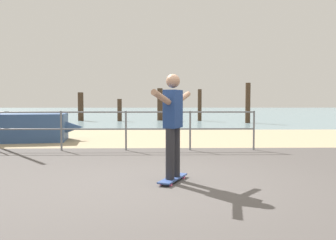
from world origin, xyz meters
TOP-DOWN VIEW (x-y plane):
  - ground_plane at (0.00, -1.00)m, footprint 24.00×10.00m
  - beach_strip at (0.00, 7.00)m, footprint 24.00×6.00m
  - sea_surface at (0.00, 35.00)m, footprint 72.00×50.00m
  - railing_fence at (-1.86, 3.60)m, footprint 8.43×0.05m
  - skateboard at (0.08, 0.04)m, footprint 0.51×0.81m
  - skateboarder at (0.08, 0.04)m, footprint 0.67×1.36m
  - groyne_post_0 at (-5.31, 17.25)m, footprint 0.36×0.36m
  - groyne_post_1 at (-2.74, 16.79)m, footprint 0.29×0.29m
  - groyne_post_2 at (-0.17, 17.56)m, footprint 0.35×0.35m
  - groyne_post_3 at (2.40, 16.98)m, footprint 0.25×0.25m
  - groyne_post_4 at (4.97, 14.77)m, footprint 0.29×0.29m

SIDE VIEW (x-z plane):
  - ground_plane at x=0.00m, z-range -0.02..0.02m
  - beach_strip at x=0.00m, z-range -0.02..0.02m
  - sea_surface at x=0.00m, z-range -0.02..0.02m
  - skateboard at x=0.08m, z-range 0.03..0.11m
  - railing_fence at x=-1.86m, z-range 0.17..1.22m
  - groyne_post_1 at x=-2.74m, z-range 0.00..1.43m
  - groyne_post_0 at x=-5.31m, z-range 0.00..1.86m
  - skateboarder at x=0.08m, z-range 0.19..1.84m
  - groyne_post_3 at x=2.40m, z-range 0.00..2.06m
  - groyne_post_2 at x=-0.17m, z-range 0.00..2.14m
  - groyne_post_4 at x=4.97m, z-range 0.00..2.36m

